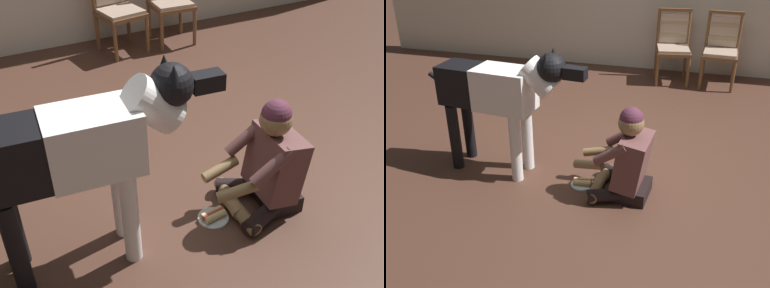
# 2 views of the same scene
# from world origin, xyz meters

# --- Properties ---
(ground_plane) EXTENTS (15.85, 15.85, 0.00)m
(ground_plane) POSITION_xyz_m (0.00, 0.00, 0.00)
(ground_plane) COLOR #4D2F24
(dining_chair_left_of_pair) EXTENTS (0.53, 0.53, 0.98)m
(dining_chair_left_of_pair) POSITION_xyz_m (0.17, 2.47, 0.54)
(dining_chair_left_of_pair) COLOR brown
(dining_chair_left_of_pair) RESTS_ON ground
(dining_chair_right_of_pair) EXTENTS (0.49, 0.49, 0.98)m
(dining_chair_right_of_pair) POSITION_xyz_m (0.82, 2.47, 0.54)
(dining_chair_right_of_pair) COLOR brown
(dining_chair_right_of_pair) RESTS_ON ground
(person_sitting_on_floor) EXTENTS (0.66, 0.58, 0.81)m
(person_sitting_on_floor) POSITION_xyz_m (0.06, -0.59, 0.33)
(person_sitting_on_floor) COLOR black
(person_sitting_on_floor) RESTS_ON ground
(large_dog) EXTENTS (1.52, 0.40, 1.20)m
(large_dog) POSITION_xyz_m (-1.10, -0.48, 0.77)
(large_dog) COLOR white
(large_dog) RESTS_ON ground
(hot_dog_on_plate) EXTENTS (0.21, 0.21, 0.06)m
(hot_dog_on_plate) POSITION_xyz_m (-0.33, -0.55, 0.03)
(hot_dog_on_plate) COLOR silver
(hot_dog_on_plate) RESTS_ON ground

